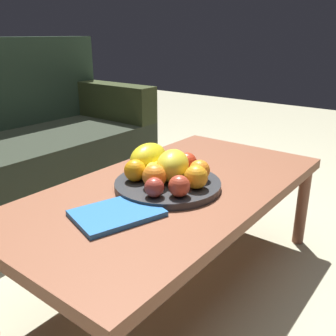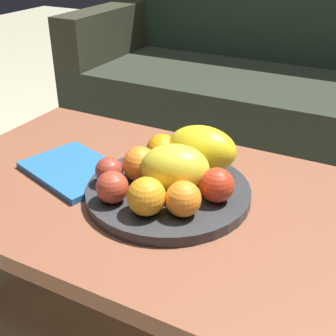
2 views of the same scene
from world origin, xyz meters
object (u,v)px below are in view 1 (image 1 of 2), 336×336
(orange_front, at_px, (154,176))
(apple_left, at_px, (179,186))
(orange_left, at_px, (199,170))
(banana_bunch, at_px, (154,171))
(coffee_table, at_px, (173,196))
(orange_back, at_px, (135,170))
(melon_smaller_beside, at_px, (148,158))
(apple_front, at_px, (186,162))
(magazine, at_px, (117,213))
(fruit_bowl, at_px, (168,185))
(melon_large_front, at_px, (173,165))
(apple_right, at_px, (154,187))
(orange_right, at_px, (196,177))

(orange_front, height_order, apple_left, orange_front)
(orange_left, distance_m, banana_bunch, 0.16)
(coffee_table, height_order, orange_back, orange_back)
(melon_smaller_beside, xyz_separation_m, orange_back, (-0.09, -0.02, -0.02))
(apple_front, bearing_deg, banana_bunch, 160.60)
(orange_front, relative_size, magazine, 0.33)
(fruit_bowl, xyz_separation_m, banana_bunch, (-0.02, 0.05, 0.04))
(fruit_bowl, distance_m, melon_large_front, 0.07)
(apple_right, bearing_deg, magazine, 165.25)
(orange_left, height_order, banana_bunch, orange_left)
(melon_large_front, height_order, apple_left, melon_large_front)
(apple_left, height_order, apple_right, apple_left)
(coffee_table, xyz_separation_m, apple_right, (-0.16, -0.05, 0.10))
(orange_left, bearing_deg, orange_back, 129.42)
(fruit_bowl, distance_m, orange_front, 0.09)
(orange_right, bearing_deg, apple_right, 154.10)
(fruit_bowl, relative_size, magazine, 1.49)
(banana_bunch, xyz_separation_m, magazine, (-0.25, -0.06, -0.05))
(orange_left, height_order, magazine, orange_left)
(orange_back, relative_size, apple_right, 1.22)
(orange_left, xyz_separation_m, apple_left, (-0.15, -0.03, -0.00))
(coffee_table, xyz_separation_m, melon_smaller_beside, (-0.00, 0.11, 0.12))
(orange_back, relative_size, banana_bunch, 0.48)
(orange_left, height_order, apple_right, orange_left)
(melon_smaller_beside, relative_size, apple_right, 2.65)
(melon_smaller_beside, height_order, orange_left, melon_smaller_beside)
(melon_large_front, distance_m, magazine, 0.29)
(melon_smaller_beside, bearing_deg, magazine, -156.66)
(orange_right, bearing_deg, apple_front, 47.05)
(apple_front, bearing_deg, orange_front, -179.65)
(orange_back, height_order, apple_right, orange_back)
(orange_right, bearing_deg, orange_back, 110.10)
(coffee_table, distance_m, orange_front, 0.15)
(orange_back, bearing_deg, fruit_bowl, -54.88)
(apple_front, height_order, magazine, apple_front)
(apple_left, distance_m, magazine, 0.21)
(orange_back, bearing_deg, melon_large_front, -49.27)
(melon_large_front, height_order, orange_front, melon_large_front)
(fruit_bowl, relative_size, apple_front, 4.96)
(coffee_table, distance_m, orange_right, 0.16)
(apple_left, bearing_deg, orange_left, 9.36)
(fruit_bowl, height_order, apple_front, apple_front)
(orange_back, relative_size, apple_front, 1.03)
(apple_front, distance_m, banana_bunch, 0.14)
(melon_smaller_beside, bearing_deg, fruit_bowl, -103.89)
(magazine, bearing_deg, coffee_table, 19.68)
(apple_left, height_order, banana_bunch, apple_left)
(melon_large_front, xyz_separation_m, apple_right, (-0.15, -0.04, -0.02))
(orange_right, distance_m, apple_left, 0.09)
(orange_right, relative_size, magazine, 0.32)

